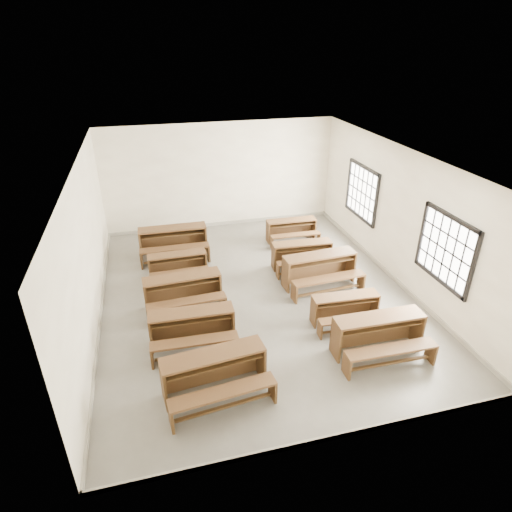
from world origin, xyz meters
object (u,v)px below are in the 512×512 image
object	(u,v)px
desk_set_0	(215,371)
desk_set_9	(292,229)
desk_set_1	(192,326)
desk_set_8	(302,253)
desk_set_4	(173,240)
desk_set_3	(178,264)
desk_set_6	(346,307)
desk_set_2	(183,290)
desk_set_5	(379,332)
desk_set_7	(320,268)

from	to	relation	value
desk_set_0	desk_set_9	size ratio (longest dim) A/B	1.25
desk_set_1	desk_set_8	bearing A→B (deg)	39.47
desk_set_1	desk_set_4	distance (m)	3.94
desk_set_3	desk_set_8	world-z (taller)	desk_set_8
desk_set_6	desk_set_2	bearing A→B (deg)	159.17
desk_set_4	desk_set_1	bearing A→B (deg)	-88.86
desk_set_3	desk_set_4	xyz separation A→B (m)	(0.01, 1.24, 0.10)
desk_set_0	desk_set_2	size ratio (longest dim) A/B	1.06
desk_set_3	desk_set_8	xyz separation A→B (m)	(3.16, -0.28, 0.03)
desk_set_5	desk_set_6	xyz separation A→B (m)	(-0.19, 1.04, -0.08)
desk_set_1	desk_set_5	world-z (taller)	desk_set_5
desk_set_2	desk_set_5	bearing A→B (deg)	-39.21
desk_set_8	desk_set_3	bearing A→B (deg)	178.52
desk_set_1	desk_set_2	distance (m)	1.35
desk_set_2	desk_set_7	size ratio (longest dim) A/B	0.95
desk_set_2	desk_set_5	xyz separation A→B (m)	(3.40, -2.47, 0.01)
desk_set_3	desk_set_7	world-z (taller)	desk_set_7
desk_set_6	desk_set_9	bearing A→B (deg)	90.15
desk_set_4	desk_set_5	xyz separation A→B (m)	(3.39, -5.06, -0.02)
desk_set_1	desk_set_2	world-z (taller)	desk_set_2
desk_set_1	desk_set_8	size ratio (longest dim) A/B	1.05
desk_set_6	desk_set_0	bearing A→B (deg)	-153.43
desk_set_2	desk_set_5	size ratio (longest dim) A/B	0.99
desk_set_6	desk_set_8	size ratio (longest dim) A/B	0.91
desk_set_3	desk_set_4	distance (m)	1.24
desk_set_7	desk_set_8	distance (m)	0.95
desk_set_3	desk_set_5	bearing A→B (deg)	-49.28
desk_set_2	desk_set_7	bearing A→B (deg)	-1.00
desk_set_4	desk_set_9	size ratio (longest dim) A/B	1.25
desk_set_0	desk_set_2	world-z (taller)	desk_set_0
desk_set_0	desk_set_1	bearing A→B (deg)	92.06
desk_set_6	desk_set_8	distance (m)	2.49
desk_set_1	desk_set_7	xyz separation A→B (m)	(3.24, 1.48, 0.04)
desk_set_0	desk_set_4	xyz separation A→B (m)	(-0.22, 5.31, 0.02)
desk_set_0	desk_set_1	world-z (taller)	desk_set_0
desk_set_1	desk_set_6	distance (m)	3.19
desk_set_7	desk_set_9	bearing A→B (deg)	83.08
desk_set_2	desk_set_7	distance (m)	3.28
desk_set_2	desk_set_9	distance (m)	4.34
desk_set_1	desk_set_5	bearing A→B (deg)	-16.52
desk_set_6	desk_set_3	bearing A→B (deg)	142.26
desk_set_3	desk_set_8	distance (m)	3.18
desk_set_9	desk_set_1	bearing A→B (deg)	-128.92
desk_set_0	desk_set_7	bearing A→B (deg)	36.77
desk_set_9	desk_set_2	bearing A→B (deg)	-140.80
desk_set_3	desk_set_7	bearing A→B (deg)	-21.41
desk_set_1	desk_set_3	world-z (taller)	desk_set_1
desk_set_1	desk_set_9	size ratio (longest dim) A/B	1.14
desk_set_4	desk_set_6	size ratio (longest dim) A/B	1.27
desk_set_7	desk_set_1	bearing A→B (deg)	-159.06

